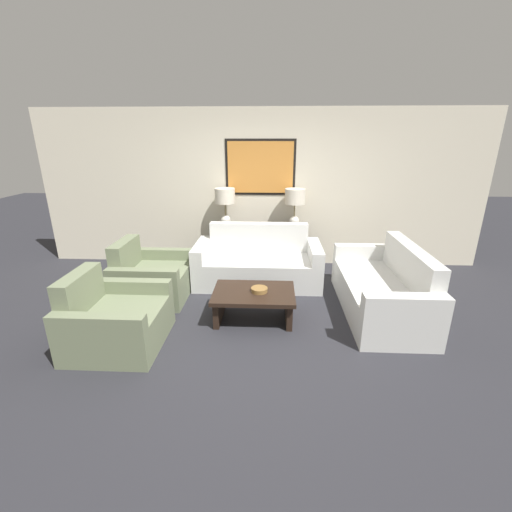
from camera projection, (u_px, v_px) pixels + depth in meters
ground_plane at (253, 327)px, 4.16m from camera, size 20.00×20.00×0.00m
back_wall at (260, 189)px, 5.92m from camera, size 7.66×0.12×2.65m
console_table at (260, 247)px, 5.98m from camera, size 1.59×0.40×0.73m
table_lamp_left at (225, 200)px, 5.74m from camera, size 0.34×0.34×0.65m
table_lamp_right at (295, 201)px, 5.68m from camera, size 0.34×0.34×0.65m
couch_by_back_wall at (258, 264)px, 5.36m from camera, size 1.93×0.89×0.89m
couch_by_side at (383, 290)px, 4.46m from camera, size 0.89×1.93×0.89m
coffee_table at (254, 299)px, 4.25m from camera, size 1.01×0.69×0.39m
decorative_bowl at (259, 290)px, 4.20m from camera, size 0.20×0.20×0.05m
armchair_near_back_wall at (152, 278)px, 4.88m from camera, size 0.95×0.99×0.83m
armchair_near_camera at (115, 321)px, 3.76m from camera, size 0.95×0.99×0.83m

